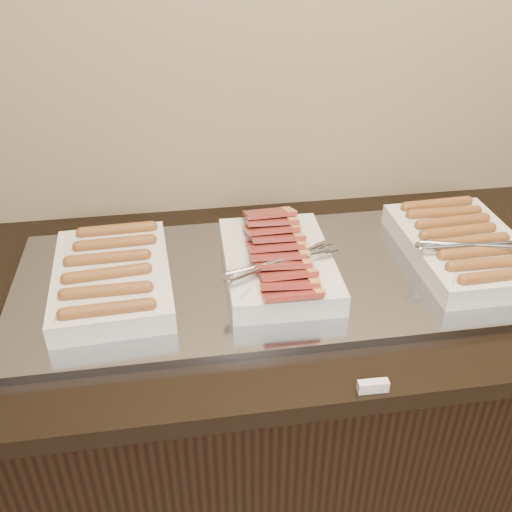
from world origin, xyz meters
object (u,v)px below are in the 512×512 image
(dish_left, at_px, (112,276))
(dish_center, at_px, (278,261))
(counter, at_px, (279,415))
(dish_right, at_px, (464,246))
(warming_tray, at_px, (284,276))

(dish_left, relative_size, dish_center, 1.01)
(counter, relative_size, dish_left, 5.47)
(dish_center, bearing_deg, dish_right, 1.43)
(counter, relative_size, dish_center, 5.51)
(counter, height_order, dish_center, dish_center)
(counter, height_order, warming_tray, warming_tray)
(counter, xyz_separation_m, dish_center, (-0.01, -0.00, 0.50))
(warming_tray, xyz_separation_m, dish_right, (0.42, -0.00, 0.04))
(counter, height_order, dish_right, dish_right)
(warming_tray, height_order, dish_right, dish_right)
(warming_tray, bearing_deg, counter, 180.00)
(dish_center, bearing_deg, dish_left, -179.24)
(dish_left, distance_m, dish_center, 0.36)
(counter, distance_m, dish_right, 0.66)
(counter, distance_m, warming_tray, 0.46)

